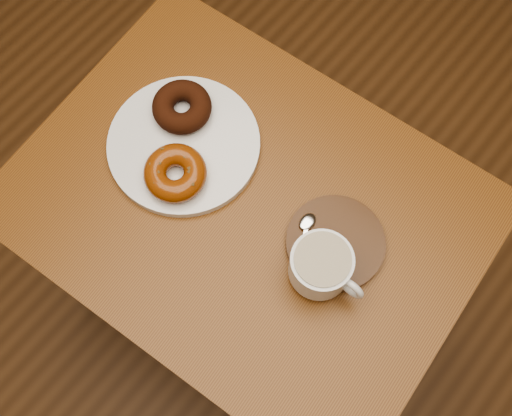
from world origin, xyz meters
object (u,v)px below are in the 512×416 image
Objects in this scene: coffee_cup at (322,266)px; cafe_table at (247,227)px; donut_plate at (184,145)px; saucer at (335,243)px.

cafe_table is at bearing 173.65° from coffee_cup.
saucer reaches higher than donut_plate.
saucer is 0.07m from coffee_cup.
donut_plate reaches higher than cafe_table.
saucer is at bearing 9.73° from cafe_table.
saucer is at bearing 4.77° from donut_plate.
saucer is 1.25× the size of coffee_cup.
coffee_cup is at bearing -79.43° from saucer.
donut_plate is 0.30m from saucer.
cafe_table is at bearing -165.80° from saucer.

